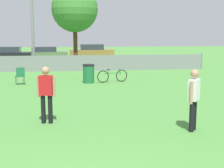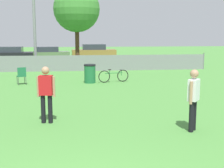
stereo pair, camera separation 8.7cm
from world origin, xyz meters
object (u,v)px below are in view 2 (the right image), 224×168
at_px(tree_near_pole, 77,9).
at_px(bicycle_sideline, 114,76).
at_px(player_thrower_red, 46,91).
at_px(parked_car_tan, 94,52).
at_px(trash_bin, 90,74).
at_px(player_receiver_white, 193,96).
at_px(parked_car_dark, 10,54).
at_px(parked_car_olive, 46,54).
at_px(folding_chair_sideline, 22,75).

distance_m(tree_near_pole, bicycle_sideline, 9.20).
bearing_deg(player_thrower_red, parked_car_tan, 93.32).
bearing_deg(trash_bin, tree_near_pole, 93.64).
relative_size(trash_bin, parked_car_tan, 0.21).
bearing_deg(bicycle_sideline, tree_near_pole, 88.92).
height_order(player_receiver_white, bicycle_sideline, player_receiver_white).
bearing_deg(parked_car_dark, parked_car_olive, 13.06).
distance_m(player_thrower_red, bicycle_sideline, 8.08).
xyz_separation_m(trash_bin, parked_car_olive, (-3.46, 14.55, 0.18)).
bearing_deg(tree_near_pole, folding_chair_sideline, -109.78).
xyz_separation_m(player_thrower_red, parked_car_tan, (2.98, 24.00, -0.23)).
bearing_deg(bicycle_sideline, parked_car_tan, 76.16).
distance_m(player_thrower_red, trash_bin, 7.61).
height_order(folding_chair_sideline, parked_car_tan, parked_car_tan).
height_order(bicycle_sideline, parked_car_tan, parked_car_tan).
bearing_deg(player_receiver_white, parked_car_olive, 52.74).
distance_m(trash_bin, parked_car_olive, 14.95).
xyz_separation_m(player_receiver_white, parked_car_dark, (-8.90, 22.40, -0.27)).
relative_size(trash_bin, parked_car_olive, 0.22).
xyz_separation_m(folding_chair_sideline, parked_car_olive, (0.04, 14.71, 0.17)).
distance_m(parked_car_dark, parked_car_tan, 8.47).
relative_size(parked_car_dark, parked_car_olive, 0.93).
bearing_deg(trash_bin, player_receiver_white, -75.47).
bearing_deg(player_receiver_white, bicycle_sideline, 45.23).
bearing_deg(parked_car_olive, folding_chair_sideline, -97.81).
height_order(trash_bin, parked_car_dark, parked_car_dark).
relative_size(player_receiver_white, trash_bin, 1.67).
distance_m(parked_car_olive, parked_car_tan, 5.20).
distance_m(tree_near_pole, parked_car_tan, 9.43).
xyz_separation_m(player_receiver_white, parked_car_olive, (-5.70, 23.22, -0.28)).
relative_size(player_receiver_white, bicycle_sideline, 0.98).
bearing_deg(player_receiver_white, player_thrower_red, 111.11).
distance_m(parked_car_dark, parked_car_olive, 3.30).
height_order(player_receiver_white, parked_car_tan, player_receiver_white).
relative_size(player_thrower_red, folding_chair_sideline, 1.84).
xyz_separation_m(bicycle_sideline, parked_car_dark, (-7.94, 13.65, 0.35)).
height_order(parked_car_dark, parked_car_olive, parked_car_dark).
relative_size(tree_near_pole, player_receiver_white, 3.78).
bearing_deg(player_thrower_red, trash_bin, 87.80).
relative_size(player_thrower_red, parked_car_olive, 0.36).
distance_m(player_thrower_red, parked_car_olive, 22.04).
bearing_deg(parked_car_dark, player_thrower_red, -77.96).
bearing_deg(parked_car_olive, parked_car_dark, -173.37).
bearing_deg(trash_bin, parked_car_tan, 85.43).
distance_m(trash_bin, parked_car_tan, 16.64).
bearing_deg(parked_car_tan, player_thrower_red, -99.23).
bearing_deg(tree_near_pole, parked_car_dark, 137.55).
bearing_deg(bicycle_sideline, parked_car_olive, 94.44).
distance_m(bicycle_sideline, parked_car_olive, 15.23).
relative_size(tree_near_pole, player_thrower_red, 3.78).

